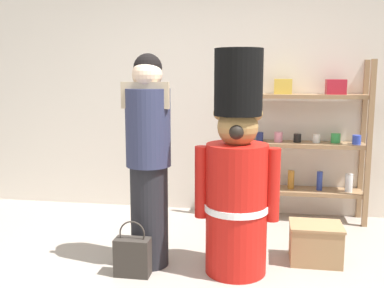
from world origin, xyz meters
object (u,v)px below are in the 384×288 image
at_px(merchandise_shelf, 307,139).
at_px(display_crate, 315,243).
at_px(person_shopper, 149,158).
at_px(shopping_bag, 133,256).
at_px(teddy_bear_guard, 237,178).

xyz_separation_m(merchandise_shelf, display_crate, (-0.01, -1.11, -0.70)).
distance_m(merchandise_shelf, display_crate, 1.31).
bearing_deg(display_crate, person_shopper, -168.82).
bearing_deg(person_shopper, shopping_bag, -110.24).
height_order(merchandise_shelf, display_crate, merchandise_shelf).
relative_size(teddy_bear_guard, person_shopper, 1.02).
distance_m(teddy_bear_guard, shopping_bag, 1.00).
xyz_separation_m(shopping_bag, display_crate, (1.41, 0.48, 0.01)).
xyz_separation_m(teddy_bear_guard, shopping_bag, (-0.77, -0.20, -0.59)).
bearing_deg(person_shopper, teddy_bear_guard, -1.46).
xyz_separation_m(merchandise_shelf, person_shopper, (-1.33, -1.38, 0.02)).
relative_size(merchandise_shelf, person_shopper, 0.99).
distance_m(shopping_bag, display_crate, 1.49).
relative_size(merchandise_shelf, shopping_bag, 3.85).
xyz_separation_m(teddy_bear_guard, person_shopper, (-0.69, 0.02, 0.13)).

